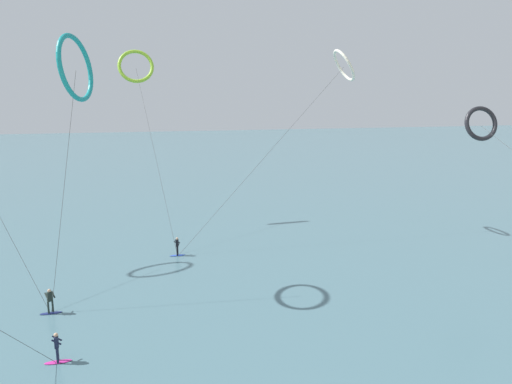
% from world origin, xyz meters
% --- Properties ---
extents(sea_water, '(400.00, 200.00, 0.08)m').
position_xyz_m(sea_water, '(0.00, 106.59, 0.04)').
color(sea_water, '#476B75').
rests_on(sea_water, ground).
extents(surfer_cobalt, '(1.40, 0.66, 1.70)m').
position_xyz_m(surfer_cobalt, '(-3.13, 36.58, 0.82)').
color(surfer_cobalt, '#2647B7').
rests_on(surfer_cobalt, ground).
extents(surfer_magenta, '(1.40, 0.59, 1.70)m').
position_xyz_m(surfer_magenta, '(-11.31, 20.46, 0.82)').
color(surfer_magenta, '#CC288E').
rests_on(surfer_magenta, ground).
extents(surfer_navy, '(1.40, 0.69, 1.70)m').
position_xyz_m(surfer_navy, '(-12.48, 26.94, 0.82)').
color(surfer_navy, navy).
rests_on(surfer_navy, ground).
extents(kite_charcoal, '(3.45, 24.85, 13.30)m').
position_xyz_m(kite_charcoal, '(25.20, 33.04, 11.62)').
color(kite_charcoal, black).
rests_on(kite_charcoal, ground).
extents(kite_lime, '(4.37, 14.83, 19.28)m').
position_xyz_m(kite_lime, '(-5.54, 50.46, 17.39)').
color(kite_lime, '#8CC62D').
rests_on(kite_lime, ground).
extents(kite_ivory, '(19.24, 6.55, 18.91)m').
position_xyz_m(kite_ivory, '(14.77, 41.15, 17.24)').
color(kite_ivory, silver).
rests_on(kite_ivory, ground).
extents(kite_teal, '(3.62, 5.56, 18.22)m').
position_xyz_m(kite_teal, '(-10.15, 30.21, 15.94)').
color(kite_teal, teal).
rests_on(kite_teal, ground).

